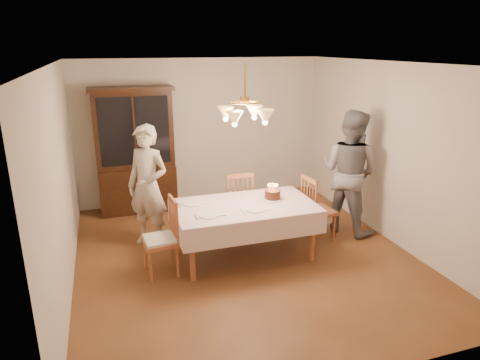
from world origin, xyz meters
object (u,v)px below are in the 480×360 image
object	(u,v)px
dining_table	(245,210)
birthday_cake	(272,195)
chair_far_side	(238,205)
elderly_woman	(148,187)
china_hutch	(136,153)

from	to	relation	value
dining_table	birthday_cake	world-z (taller)	birthday_cake
dining_table	chair_far_side	distance (m)	0.86
chair_far_side	birthday_cake	xyz separation A→B (m)	(0.28, -0.72, 0.38)
elderly_woman	birthday_cake	distance (m)	1.77
dining_table	china_hutch	world-z (taller)	china_hutch
dining_table	birthday_cake	size ratio (longest dim) A/B	6.33
chair_far_side	elderly_woman	xyz separation A→B (m)	(-1.35, -0.02, 0.45)
chair_far_side	elderly_woman	world-z (taller)	elderly_woman
dining_table	birthday_cake	xyz separation A→B (m)	(0.44, 0.09, 0.14)
china_hutch	elderly_woman	bearing A→B (deg)	-88.49
dining_table	china_hutch	size ratio (longest dim) A/B	0.88
china_hutch	birthday_cake	bearing A→B (deg)	-52.33
dining_table	elderly_woman	size ratio (longest dim) A/B	1.07
dining_table	elderly_woman	world-z (taller)	elderly_woman
china_hutch	chair_far_side	size ratio (longest dim) A/B	2.16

